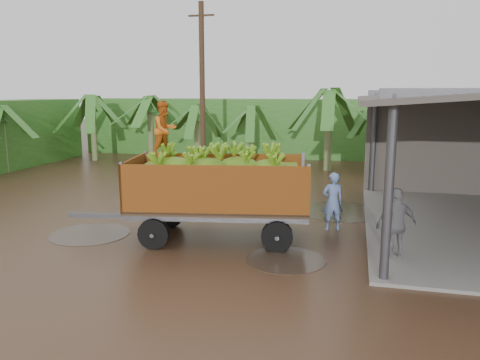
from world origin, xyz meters
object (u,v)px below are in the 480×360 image
banana_trailer (218,187)px  man_grey (396,224)px  utility_pole (202,92)px  man_blue (333,201)px

banana_trailer → man_grey: size_ratio=3.82×
man_grey → utility_pole: utility_pole is taller
man_grey → utility_pole: size_ratio=0.22×
banana_trailer → utility_pole: (-3.27, 8.61, 2.58)m
man_blue → man_grey: (1.61, -2.22, 0.03)m
man_blue → utility_pole: 9.98m
utility_pole → man_blue: bearing=-48.1°
man_blue → utility_pole: size_ratio=0.22×
banana_trailer → utility_pole: bearing=101.1°
banana_trailer → man_blue: bearing=17.5°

